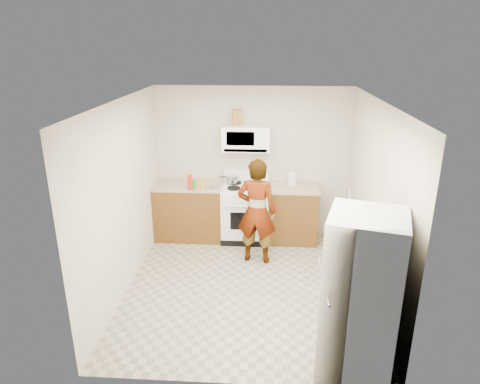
# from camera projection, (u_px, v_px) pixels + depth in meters

# --- Properties ---
(floor) EXTENTS (3.60, 3.60, 0.00)m
(floor) POSITION_uv_depth(u_px,v_px,m) (247.00, 285.00, 5.88)
(floor) COLOR gray
(floor) RESTS_ON ground
(back_wall) EXTENTS (3.20, 0.02, 2.50)m
(back_wall) POSITION_uv_depth(u_px,v_px,m) (252.00, 162.00, 7.15)
(back_wall) COLOR beige
(back_wall) RESTS_ON floor
(right_wall) EXTENTS (0.02, 3.60, 2.50)m
(right_wall) POSITION_uv_depth(u_px,v_px,m) (373.00, 203.00, 5.37)
(right_wall) COLOR beige
(right_wall) RESTS_ON floor
(cabinet_left) EXTENTS (1.12, 0.62, 0.90)m
(cabinet_left) POSITION_uv_depth(u_px,v_px,m) (190.00, 212.00, 7.20)
(cabinet_left) COLOR brown
(cabinet_left) RESTS_ON floor
(counter_left) EXTENTS (1.14, 0.64, 0.03)m
(counter_left) POSITION_uv_depth(u_px,v_px,m) (189.00, 185.00, 7.04)
(counter_left) COLOR tan
(counter_left) RESTS_ON cabinet_left
(cabinet_right) EXTENTS (0.80, 0.62, 0.90)m
(cabinet_right) POSITION_uv_depth(u_px,v_px,m) (292.00, 214.00, 7.09)
(cabinet_right) COLOR brown
(cabinet_right) RESTS_ON floor
(counter_right) EXTENTS (0.82, 0.64, 0.03)m
(counter_right) POSITION_uv_depth(u_px,v_px,m) (293.00, 188.00, 6.93)
(counter_right) COLOR tan
(counter_right) RESTS_ON cabinet_right
(gas_range) EXTENTS (0.76, 0.65, 1.13)m
(gas_range) POSITION_uv_depth(u_px,v_px,m) (245.00, 211.00, 7.12)
(gas_range) COLOR white
(gas_range) RESTS_ON floor
(microwave) EXTENTS (0.76, 0.38, 0.40)m
(microwave) POSITION_uv_depth(u_px,v_px,m) (246.00, 138.00, 6.83)
(microwave) COLOR white
(microwave) RESTS_ON back_wall
(person) EXTENTS (0.64, 0.48, 1.60)m
(person) POSITION_uv_depth(u_px,v_px,m) (257.00, 211.00, 6.29)
(person) COLOR tan
(person) RESTS_ON floor
(fridge) EXTENTS (0.86, 0.86, 1.70)m
(fridge) POSITION_uv_depth(u_px,v_px,m) (361.00, 296.00, 4.13)
(fridge) COLOR silver
(fridge) RESTS_ON floor
(kettle) EXTENTS (0.17, 0.17, 0.18)m
(kettle) POSITION_uv_depth(u_px,v_px,m) (292.00, 178.00, 7.04)
(kettle) COLOR silver
(kettle) RESTS_ON counter_right
(jug) EXTENTS (0.16, 0.16, 0.24)m
(jug) POSITION_uv_depth(u_px,v_px,m) (237.00, 118.00, 6.76)
(jug) COLOR brown
(jug) RESTS_ON microwave
(saucepan) EXTENTS (0.26, 0.26, 0.11)m
(saucepan) POSITION_uv_depth(u_px,v_px,m) (232.00, 179.00, 7.07)
(saucepan) COLOR #B3B4B8
(saucepan) RESTS_ON gas_range
(tray) EXTENTS (0.28, 0.21, 0.05)m
(tray) POSITION_uv_depth(u_px,v_px,m) (258.00, 187.00, 6.87)
(tray) COLOR white
(tray) RESTS_ON gas_range
(bottle_spray) EXTENTS (0.09, 0.09, 0.25)m
(bottle_spray) POSITION_uv_depth(u_px,v_px,m) (190.00, 182.00, 6.74)
(bottle_spray) COLOR red
(bottle_spray) RESTS_ON counter_left
(bottle_hot_sauce) EXTENTS (0.06, 0.06, 0.18)m
(bottle_hot_sauce) POSITION_uv_depth(u_px,v_px,m) (202.00, 184.00, 6.77)
(bottle_hot_sauce) COLOR orange
(bottle_hot_sauce) RESTS_ON counter_left
(bottle_green_cap) EXTENTS (0.06, 0.06, 0.17)m
(bottle_green_cap) POSITION_uv_depth(u_px,v_px,m) (194.00, 184.00, 6.78)
(bottle_green_cap) COLOR #1A9020
(bottle_green_cap) RESTS_ON counter_left
(pot_lid) EXTENTS (0.28, 0.28, 0.01)m
(pot_lid) POSITION_uv_depth(u_px,v_px,m) (212.00, 187.00, 6.90)
(pot_lid) COLOR silver
(pot_lid) RESTS_ON counter_left
(broom) EXTENTS (0.23, 0.13, 1.13)m
(broom) POSITION_uv_depth(u_px,v_px,m) (352.00, 224.00, 6.41)
(broom) COLOR silver
(broom) RESTS_ON floor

